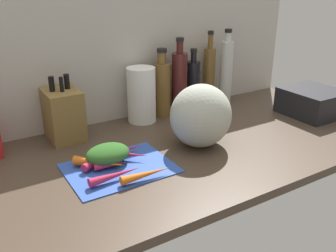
% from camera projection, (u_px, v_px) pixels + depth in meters
% --- Properties ---
extents(ground_plane, '(1.70, 0.80, 0.03)m').
position_uv_depth(ground_plane, '(179.00, 149.00, 1.37)').
color(ground_plane, '#47382B').
extents(wall_back, '(1.70, 0.03, 0.60)m').
position_uv_depth(wall_back, '(130.00, 48.00, 1.55)').
color(wall_back, '#BCB7AD').
rests_on(wall_back, ground_plane).
extents(cutting_board, '(0.34, 0.26, 0.01)m').
position_uv_depth(cutting_board, '(119.00, 168.00, 1.20)').
color(cutting_board, '#2D51B7').
rests_on(cutting_board, ground_plane).
extents(carrot_0, '(0.17, 0.03, 0.03)m').
position_uv_depth(carrot_0, '(146.00, 174.00, 1.12)').
color(carrot_0, orange).
rests_on(carrot_0, cutting_board).
extents(carrot_1, '(0.17, 0.04, 0.03)m').
position_uv_depth(carrot_1, '(115.00, 175.00, 1.11)').
color(carrot_1, '#B2264C').
rests_on(carrot_1, cutting_board).
extents(carrot_2, '(0.11, 0.04, 0.02)m').
position_uv_depth(carrot_2, '(110.00, 165.00, 1.18)').
color(carrot_2, '#B2264C').
rests_on(carrot_2, cutting_board).
extents(carrot_3, '(0.15, 0.13, 0.03)m').
position_uv_depth(carrot_3, '(122.00, 154.00, 1.25)').
color(carrot_3, '#B2264C').
rests_on(carrot_3, cutting_board).
extents(carrot_4, '(0.15, 0.14, 0.03)m').
position_uv_depth(carrot_4, '(99.00, 163.00, 1.18)').
color(carrot_4, orange).
rests_on(carrot_4, cutting_board).
extents(carrot_5, '(0.16, 0.10, 0.03)m').
position_uv_depth(carrot_5, '(101.00, 158.00, 1.22)').
color(carrot_5, '#B2264C').
rests_on(carrot_5, cutting_board).
extents(carrot_6, '(0.15, 0.03, 0.03)m').
position_uv_depth(carrot_6, '(123.00, 150.00, 1.28)').
color(carrot_6, '#B2264C').
rests_on(carrot_6, cutting_board).
extents(carrot_greens_pile, '(0.15, 0.11, 0.06)m').
position_uv_depth(carrot_greens_pile, '(108.00, 154.00, 1.21)').
color(carrot_greens_pile, '#2D6023').
rests_on(carrot_greens_pile, cutting_board).
extents(winter_squash, '(0.23, 0.21, 0.23)m').
position_uv_depth(winter_squash, '(201.00, 116.00, 1.32)').
color(winter_squash, '#B2B7A8').
rests_on(winter_squash, ground_plane).
extents(knife_block, '(0.12, 0.16, 0.25)m').
position_uv_depth(knife_block, '(64.00, 114.00, 1.39)').
color(knife_block, olive).
rests_on(knife_block, ground_plane).
extents(paper_towel_roll, '(0.12, 0.12, 0.23)m').
position_uv_depth(paper_towel_roll, '(142.00, 95.00, 1.55)').
color(paper_towel_roll, white).
rests_on(paper_towel_roll, ground_plane).
extents(bottle_0, '(0.08, 0.08, 0.30)m').
position_uv_depth(bottle_0, '(162.00, 88.00, 1.61)').
color(bottle_0, brown).
rests_on(bottle_0, ground_plane).
extents(bottle_1, '(0.07, 0.07, 0.34)m').
position_uv_depth(bottle_1, '(179.00, 82.00, 1.63)').
color(bottle_1, '#471919').
rests_on(bottle_1, ground_plane).
extents(bottle_2, '(0.06, 0.06, 0.28)m').
position_uv_depth(bottle_2, '(193.00, 84.00, 1.69)').
color(bottle_2, black).
rests_on(bottle_2, ground_plane).
extents(bottle_3, '(0.06, 0.06, 0.35)m').
position_uv_depth(bottle_3, '(209.00, 75.00, 1.74)').
color(bottle_3, brown).
rests_on(bottle_3, ground_plane).
extents(bottle_4, '(0.06, 0.06, 0.36)m').
position_uv_depth(bottle_4, '(226.00, 72.00, 1.76)').
color(bottle_4, silver).
rests_on(bottle_4, ground_plane).
extents(dish_rack, '(0.23, 0.24, 0.11)m').
position_uv_depth(dish_rack, '(312.00, 102.00, 1.65)').
color(dish_rack, black).
rests_on(dish_rack, ground_plane).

